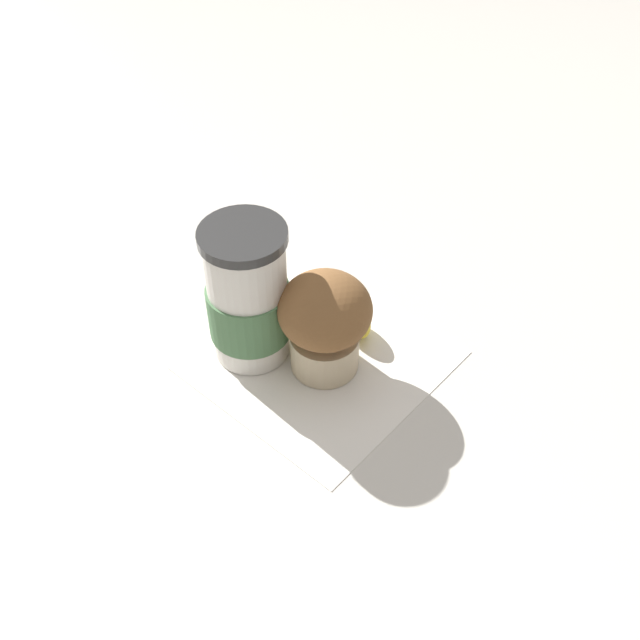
% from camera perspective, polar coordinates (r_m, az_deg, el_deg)
% --- Properties ---
extents(ground_plane, '(3.00, 3.00, 0.00)m').
position_cam_1_polar(ground_plane, '(0.77, 0.00, -3.05)').
color(ground_plane, beige).
extents(paper_napkin, '(0.27, 0.27, 0.00)m').
position_cam_1_polar(paper_napkin, '(0.77, 0.00, -3.01)').
color(paper_napkin, white).
rests_on(paper_napkin, ground_plane).
extents(coffee_cup, '(0.08, 0.08, 0.15)m').
position_cam_1_polar(coffee_cup, '(0.73, -5.50, 1.65)').
color(coffee_cup, silver).
rests_on(coffee_cup, paper_napkin).
extents(muffin, '(0.09, 0.09, 0.11)m').
position_cam_1_polar(muffin, '(0.71, 0.06, -0.17)').
color(muffin, beige).
rests_on(muffin, paper_napkin).
extents(banana, '(0.10, 0.13, 0.03)m').
position_cam_1_polar(banana, '(0.80, -0.52, 1.22)').
color(banana, yellow).
rests_on(banana, paper_napkin).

